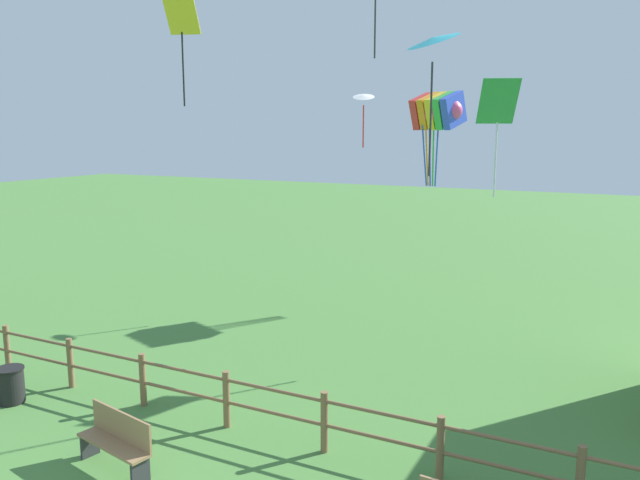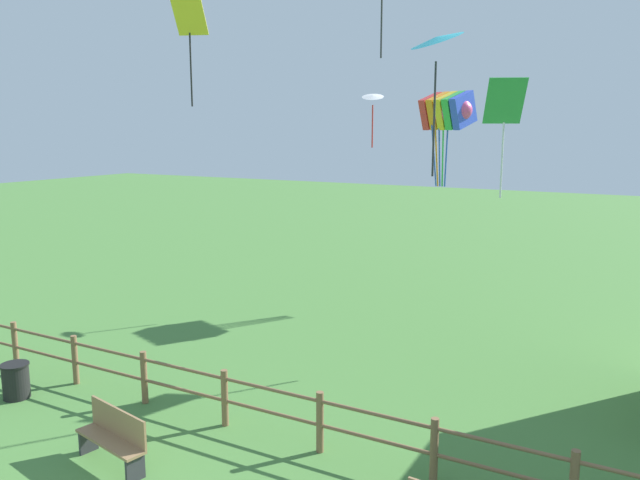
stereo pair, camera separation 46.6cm
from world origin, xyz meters
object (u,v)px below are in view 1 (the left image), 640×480
object	(u,v)px
trash_bin	(11,385)
kite_green_diamond	(498,111)
kite_white_delta	(364,99)
kite_yellow_diamond	(182,24)
kite_rainbow_parafoil	(438,111)
park_bench_near_fence	(117,439)
kite_cyan_delta	(433,43)

from	to	relation	value
trash_bin	kite_green_diamond	size ratio (longest dim) A/B	0.26
kite_white_delta	kite_yellow_diamond	world-z (taller)	kite_yellow_diamond
trash_bin	kite_rainbow_parafoil	size ratio (longest dim) A/B	0.25
park_bench_near_fence	kite_cyan_delta	size ratio (longest dim) A/B	0.51
kite_rainbow_parafoil	kite_cyan_delta	bearing A→B (deg)	-74.94
kite_rainbow_parafoil	kite_cyan_delta	xyz separation A→B (m)	(1.81, -6.73, 1.34)
kite_yellow_diamond	park_bench_near_fence	bearing A→B (deg)	-60.80
kite_green_diamond	park_bench_near_fence	bearing A→B (deg)	-115.05
kite_cyan_delta	kite_green_diamond	bearing A→B (deg)	67.29
kite_cyan_delta	kite_white_delta	xyz separation A→B (m)	(-4.05, 5.53, -0.95)
kite_green_diamond	kite_yellow_diamond	bearing A→B (deg)	-164.71
park_bench_near_fence	kite_cyan_delta	distance (m)	10.73
trash_bin	kite_green_diamond	bearing A→B (deg)	44.98
trash_bin	kite_white_delta	world-z (taller)	kite_white_delta
kite_cyan_delta	kite_yellow_diamond	distance (m)	7.50
trash_bin	kite_cyan_delta	size ratio (longest dim) A/B	0.23
kite_white_delta	kite_yellow_diamond	size ratio (longest dim) A/B	0.61
park_bench_near_fence	kite_green_diamond	xyz separation A→B (m)	(4.45, 9.52, 5.89)
park_bench_near_fence	kite_yellow_diamond	distance (m)	11.75
kite_green_diamond	kite_cyan_delta	xyz separation A→B (m)	(-1.05, -2.51, 1.48)
trash_bin	kite_yellow_diamond	world-z (taller)	kite_yellow_diamond
park_bench_near_fence	kite_green_diamond	bearing A→B (deg)	64.95
kite_white_delta	kite_green_diamond	bearing A→B (deg)	-30.64
trash_bin	kite_rainbow_parafoil	distance (m)	15.30
kite_yellow_diamond	kite_white_delta	bearing A→B (deg)	57.71
park_bench_near_fence	kite_rainbow_parafoil	world-z (taller)	kite_rainbow_parafoil
kite_green_diamond	kite_cyan_delta	world-z (taller)	kite_cyan_delta
trash_bin	kite_rainbow_parafoil	bearing A→B (deg)	65.98
trash_bin	kite_white_delta	bearing A→B (deg)	73.39
park_bench_near_fence	kite_white_delta	distance (m)	14.11
park_bench_near_fence	kite_cyan_delta	bearing A→B (deg)	64.14
kite_white_delta	park_bench_near_fence	bearing A→B (deg)	-87.02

